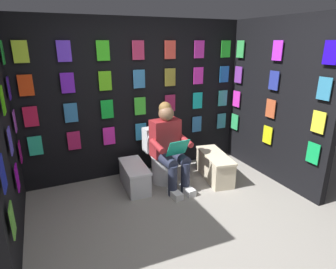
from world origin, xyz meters
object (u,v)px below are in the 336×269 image
Objects in this scene: toilet at (162,158)px; person_reading at (169,146)px; comic_longbox_near at (135,176)px; comic_longbox_far at (215,166)px.

person_reading is at bearing 89.32° from toilet.
comic_longbox_near is at bearing -20.77° from person_reading.
person_reading is 0.82m from comic_longbox_far.
comic_longbox_near is 1.20m from comic_longbox_far.
person_reading is 0.65m from comic_longbox_near.
comic_longbox_far is at bearing 151.18° from toilet.
toilet is at bearing -165.68° from comic_longbox_near.
toilet is 0.92× the size of comic_longbox_far.
person_reading reaches higher than comic_longbox_near.
comic_longbox_near is at bearing 6.35° from toilet.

